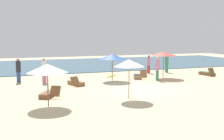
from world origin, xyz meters
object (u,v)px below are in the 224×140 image
at_px(umbrella_0, 112,57).
at_px(umbrella_4, 164,54).
at_px(lounger_3, 207,73).
at_px(person_2, 167,63).
at_px(umbrella_1, 47,68).
at_px(lounger_2, 49,94).
at_px(person_3, 18,70).
at_px(surfboard, 111,76).
at_px(umbrella_3, 129,63).
at_px(lounger_1, 76,83).
at_px(person_4, 44,70).
at_px(lounger_5, 138,76).
at_px(person_1, 157,68).
at_px(person_0, 149,64).

height_order(umbrella_0, umbrella_4, umbrella_4).
relative_size(lounger_3, person_2, 0.92).
distance_m(umbrella_0, umbrella_1, 8.69).
relative_size(lounger_2, person_2, 0.95).
height_order(umbrella_0, lounger_3, umbrella_0).
height_order(lounger_2, person_2, person_2).
height_order(person_3, surfboard, person_3).
xyz_separation_m(umbrella_3, lounger_3, (10.48, 6.21, -1.89)).
xyz_separation_m(lounger_1, person_4, (-2.05, 1.90, 0.78)).
bearing_deg(lounger_1, lounger_5, 13.71).
height_order(umbrella_0, person_1, umbrella_0).
height_order(lounger_5, surfboard, lounger_5).
height_order(umbrella_3, lounger_5, umbrella_3).
bearing_deg(person_1, lounger_5, 123.50).
xyz_separation_m(umbrella_0, umbrella_3, (-1.29, -6.37, 0.13)).
bearing_deg(person_3, person_2, 4.77).
xyz_separation_m(lounger_1, lounger_2, (-2.32, -3.23, 0.00)).
xyz_separation_m(lounger_2, person_1, (8.97, 3.09, 0.83)).
bearing_deg(lounger_5, person_2, 30.80).
xyz_separation_m(umbrella_4, person_2, (2.10, 2.93, -1.16)).
relative_size(person_2, person_3, 0.98).
xyz_separation_m(umbrella_1, umbrella_4, (10.48, 6.41, 0.12)).
bearing_deg(lounger_5, umbrella_4, -9.10).
bearing_deg(umbrella_0, umbrella_1, -132.11).
xyz_separation_m(lounger_1, person_2, (9.97, 3.95, 0.75)).
bearing_deg(umbrella_0, person_1, -19.28).
xyz_separation_m(lounger_5, person_4, (-7.69, 0.53, 0.78)).
xyz_separation_m(umbrella_0, person_2, (6.75, 2.89, -1.03)).
relative_size(umbrella_0, lounger_3, 1.28).
distance_m(lounger_1, lounger_3, 12.44).
relative_size(person_0, surfboard, 1.02).
height_order(umbrella_1, person_0, umbrella_1).
bearing_deg(person_0, person_1, -108.34).
relative_size(umbrella_0, lounger_1, 1.23).
bearing_deg(person_2, person_3, -175.23).
bearing_deg(person_4, lounger_2, -93.02).
relative_size(umbrella_4, lounger_1, 1.28).
height_order(lounger_3, person_0, person_0).
relative_size(umbrella_3, person_3, 1.23).
distance_m(person_0, surfboard, 4.16).
bearing_deg(surfboard, person_2, 4.63).
relative_size(lounger_3, person_0, 0.97).
bearing_deg(person_4, umbrella_0, -9.06).
height_order(lounger_5, person_3, person_3).
bearing_deg(umbrella_1, umbrella_0, 47.89).
bearing_deg(person_1, person_4, 166.80).
xyz_separation_m(person_3, person_4, (1.85, -0.89, 0.02)).
relative_size(umbrella_4, person_0, 1.29).
bearing_deg(lounger_5, umbrella_1, -140.68).
distance_m(person_1, person_2, 5.27).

